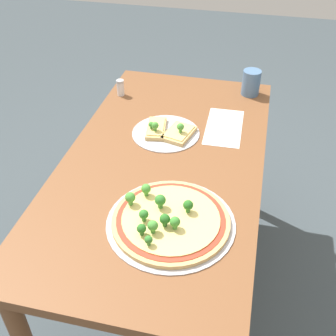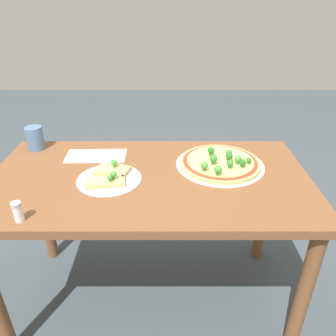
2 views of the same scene
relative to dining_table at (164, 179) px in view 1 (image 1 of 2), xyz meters
The scene contains 7 objects.
ground_plane 0.64m from the dining_table, ahead, with size 8.00×8.00×0.00m, color #3D474C.
dining_table is the anchor object (origin of this frame).
pizza_tray_whole 0.35m from the dining_table, 16.85° to the left, with size 0.40×0.40×0.07m.
pizza_tray_slice 0.20m from the dining_table, behind, with size 0.27×0.27×0.06m.
drinking_cup 0.65m from the dining_table, 154.71° to the left, with size 0.08×0.08×0.11m, color #4C7099.
condiment_shaker 0.54m from the dining_table, 144.71° to the right, with size 0.03×0.03×0.07m.
paper_menu 0.34m from the dining_table, 144.09° to the left, with size 0.28×0.14×0.00m, color white.
Camera 1 is at (1.20, 0.30, 1.66)m, focal length 45.00 mm.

